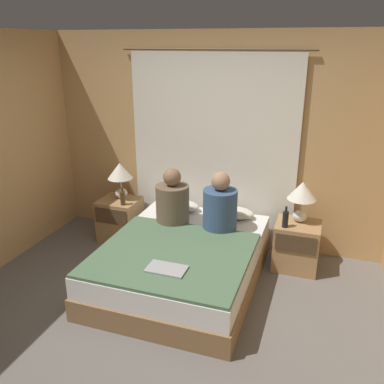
{
  "coord_description": "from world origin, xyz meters",
  "views": [
    {
      "loc": [
        1.29,
        -2.68,
        2.37
      ],
      "look_at": [
        0.0,
        1.08,
        0.89
      ],
      "focal_mm": 38.0,
      "sensor_mm": 36.0,
      "label": 1
    }
  ],
  "objects_px": {
    "lamp_left": "(120,174)",
    "beer_bottle_on_left_stand": "(123,198)",
    "pillow_right": "(233,212)",
    "laptop_on_bed": "(167,269)",
    "pillow_left": "(180,205)",
    "beer_bottle_on_right_stand": "(285,219)",
    "lamp_right": "(302,194)",
    "person_right_in_bed": "(220,207)",
    "nightstand_right": "(296,246)",
    "nightstand_left": "(120,219)",
    "bed": "(183,262)",
    "person_left_in_bed": "(172,201)"
  },
  "relations": [
    {
      "from": "lamp_left",
      "to": "beer_bottle_on_left_stand",
      "type": "xyz_separation_m",
      "value": [
        0.13,
        -0.2,
        -0.23
      ]
    },
    {
      "from": "pillow_right",
      "to": "laptop_on_bed",
      "type": "bearing_deg",
      "value": -101.05
    },
    {
      "from": "pillow_left",
      "to": "beer_bottle_on_right_stand",
      "type": "relative_size",
      "value": 2.1
    },
    {
      "from": "lamp_right",
      "to": "person_right_in_bed",
      "type": "xyz_separation_m",
      "value": [
        -0.82,
        -0.3,
        -0.14
      ]
    },
    {
      "from": "nightstand_right",
      "to": "person_right_in_bed",
      "type": "xyz_separation_m",
      "value": [
        -0.82,
        -0.23,
        0.44
      ]
    },
    {
      "from": "lamp_left",
      "to": "nightstand_right",
      "type": "bearing_deg",
      "value": -1.9
    },
    {
      "from": "beer_bottle_on_left_stand",
      "to": "beer_bottle_on_right_stand",
      "type": "relative_size",
      "value": 0.96
    },
    {
      "from": "pillow_left",
      "to": "person_right_in_bed",
      "type": "relative_size",
      "value": 0.75
    },
    {
      "from": "lamp_left",
      "to": "laptop_on_bed",
      "type": "relative_size",
      "value": 1.29
    },
    {
      "from": "lamp_right",
      "to": "pillow_right",
      "type": "distance_m",
      "value": 0.83
    },
    {
      "from": "pillow_left",
      "to": "pillow_right",
      "type": "distance_m",
      "value": 0.66
    },
    {
      "from": "nightstand_left",
      "to": "beer_bottle_on_right_stand",
      "type": "bearing_deg",
      "value": -3.55
    },
    {
      "from": "bed",
      "to": "pillow_right",
      "type": "height_order",
      "value": "pillow_right"
    },
    {
      "from": "beer_bottle_on_right_stand",
      "to": "bed",
      "type": "bearing_deg",
      "value": -150.63
    },
    {
      "from": "pillow_right",
      "to": "person_right_in_bed",
      "type": "xyz_separation_m",
      "value": [
        -0.06,
        -0.36,
        0.2
      ]
    },
    {
      "from": "pillow_left",
      "to": "laptop_on_bed",
      "type": "relative_size",
      "value": 1.4
    },
    {
      "from": "nightstand_right",
      "to": "beer_bottle_on_right_stand",
      "type": "bearing_deg",
      "value": -136.27
    },
    {
      "from": "nightstand_right",
      "to": "pillow_left",
      "type": "relative_size",
      "value": 1.07
    },
    {
      "from": "lamp_right",
      "to": "laptop_on_bed",
      "type": "height_order",
      "value": "lamp_right"
    },
    {
      "from": "beer_bottle_on_left_stand",
      "to": "beer_bottle_on_right_stand",
      "type": "xyz_separation_m",
      "value": [
        1.91,
        -0.0,
        0.0
      ]
    },
    {
      "from": "beer_bottle_on_left_stand",
      "to": "bed",
      "type": "bearing_deg",
      "value": -29.22
    },
    {
      "from": "person_right_in_bed",
      "to": "beer_bottle_on_left_stand",
      "type": "bearing_deg",
      "value": 175.23
    },
    {
      "from": "beer_bottle_on_right_stand",
      "to": "laptop_on_bed",
      "type": "height_order",
      "value": "beer_bottle_on_right_stand"
    },
    {
      "from": "bed",
      "to": "nightstand_right",
      "type": "height_order",
      "value": "nightstand_right"
    },
    {
      "from": "beer_bottle_on_left_stand",
      "to": "beer_bottle_on_right_stand",
      "type": "bearing_deg",
      "value": -0.0
    },
    {
      "from": "beer_bottle_on_right_stand",
      "to": "beer_bottle_on_left_stand",
      "type": "bearing_deg",
      "value": 180.0
    },
    {
      "from": "lamp_right",
      "to": "person_right_in_bed",
      "type": "distance_m",
      "value": 0.88
    },
    {
      "from": "nightstand_right",
      "to": "pillow_left",
      "type": "bearing_deg",
      "value": 174.76
    },
    {
      "from": "pillow_left",
      "to": "laptop_on_bed",
      "type": "bearing_deg",
      "value": -73.99
    },
    {
      "from": "nightstand_left",
      "to": "person_left_in_bed",
      "type": "xyz_separation_m",
      "value": [
        0.81,
        -0.23,
        0.43
      ]
    },
    {
      "from": "lamp_right",
      "to": "laptop_on_bed",
      "type": "xyz_separation_m",
      "value": [
        -1.02,
        -1.32,
        -0.36
      ]
    },
    {
      "from": "lamp_right",
      "to": "bed",
      "type": "bearing_deg",
      "value": -145.9
    },
    {
      "from": "pillow_right",
      "to": "beer_bottle_on_left_stand",
      "type": "relative_size",
      "value": 2.19
    },
    {
      "from": "beer_bottle_on_left_stand",
      "to": "nightstand_right",
      "type": "bearing_deg",
      "value": 3.54
    },
    {
      "from": "nightstand_left",
      "to": "pillow_right",
      "type": "distance_m",
      "value": 1.44
    },
    {
      "from": "pillow_left",
      "to": "person_right_in_bed",
      "type": "height_order",
      "value": "person_right_in_bed"
    },
    {
      "from": "beer_bottle_on_left_stand",
      "to": "beer_bottle_on_right_stand",
      "type": "distance_m",
      "value": 1.91
    },
    {
      "from": "pillow_right",
      "to": "lamp_left",
      "type": "bearing_deg",
      "value": -177.67
    },
    {
      "from": "person_right_in_bed",
      "to": "laptop_on_bed",
      "type": "height_order",
      "value": "person_right_in_bed"
    },
    {
      "from": "bed",
      "to": "laptop_on_bed",
      "type": "relative_size",
      "value": 5.56
    },
    {
      "from": "bed",
      "to": "beer_bottle_on_left_stand",
      "type": "relative_size",
      "value": 8.73
    },
    {
      "from": "person_right_in_bed",
      "to": "laptop_on_bed",
      "type": "xyz_separation_m",
      "value": [
        -0.21,
        -1.02,
        -0.22
      ]
    },
    {
      "from": "nightstand_left",
      "to": "beer_bottle_on_right_stand",
      "type": "distance_m",
      "value": 2.08
    },
    {
      "from": "nightstand_left",
      "to": "pillow_left",
      "type": "relative_size",
      "value": 1.07
    },
    {
      "from": "lamp_right",
      "to": "beer_bottle_on_left_stand",
      "type": "xyz_separation_m",
      "value": [
        -2.05,
        -0.2,
        -0.23
      ]
    },
    {
      "from": "lamp_left",
      "to": "laptop_on_bed",
      "type": "height_order",
      "value": "lamp_left"
    },
    {
      "from": "person_right_in_bed",
      "to": "beer_bottle_on_left_stand",
      "type": "relative_size",
      "value": 2.91
    },
    {
      "from": "lamp_left",
      "to": "laptop_on_bed",
      "type": "xyz_separation_m",
      "value": [
        1.15,
        -1.32,
        -0.36
      ]
    },
    {
      "from": "person_left_in_bed",
      "to": "laptop_on_bed",
      "type": "height_order",
      "value": "person_left_in_bed"
    },
    {
      "from": "pillow_right",
      "to": "lamp_right",
      "type": "bearing_deg",
      "value": -4.38
    }
  ]
}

